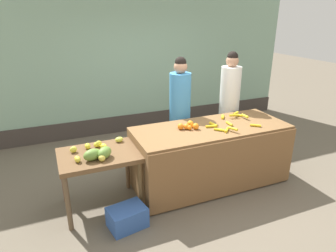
% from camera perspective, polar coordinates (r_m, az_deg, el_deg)
% --- Properties ---
extents(ground_plane, '(24.00, 24.00, 0.00)m').
position_cam_1_polar(ground_plane, '(4.63, 4.19, -11.22)').
color(ground_plane, '#665B4C').
extents(market_wall_back, '(7.14, 0.23, 3.38)m').
position_cam_1_polar(market_wall_back, '(6.44, -6.36, 13.67)').
color(market_wall_back, '#8CB299').
rests_on(market_wall_back, ground).
extents(fruit_stall_counter, '(2.27, 0.93, 0.91)m').
position_cam_1_polar(fruit_stall_counter, '(4.54, 8.04, -5.55)').
color(fruit_stall_counter, brown).
rests_on(fruit_stall_counter, ground).
extents(side_table_wooden, '(0.99, 0.74, 0.79)m').
position_cam_1_polar(side_table_wooden, '(3.94, -12.99, -6.48)').
color(side_table_wooden, brown).
rests_on(side_table_wooden, ground).
extents(banana_bunch_pile, '(0.78, 0.69, 0.07)m').
position_cam_1_polar(banana_bunch_pile, '(4.53, 11.65, 0.80)').
color(banana_bunch_pile, gold).
rests_on(banana_bunch_pile, fruit_stall_counter).
extents(orange_pile, '(0.29, 0.21, 0.09)m').
position_cam_1_polar(orange_pile, '(4.25, 3.99, 0.07)').
color(orange_pile, orange).
rests_on(orange_pile, fruit_stall_counter).
extents(mango_papaya_pile, '(0.73, 0.58, 0.14)m').
position_cam_1_polar(mango_papaya_pile, '(3.80, -13.24, -4.76)').
color(mango_papaya_pile, yellow).
rests_on(mango_papaya_pile, side_table_wooden).
extents(vendor_woman_blue_shirt, '(0.34, 0.34, 1.82)m').
position_cam_1_polar(vendor_woman_blue_shirt, '(4.86, 2.27, 2.46)').
color(vendor_woman_blue_shirt, '#33333D').
rests_on(vendor_woman_blue_shirt, ground).
extents(vendor_woman_white_shirt, '(0.34, 0.34, 1.86)m').
position_cam_1_polar(vendor_woman_white_shirt, '(5.31, 11.51, 3.86)').
color(vendor_woman_white_shirt, '#33333D').
rests_on(vendor_woman_white_shirt, ground).
extents(produce_crate, '(0.49, 0.39, 0.26)m').
position_cam_1_polar(produce_crate, '(3.83, -7.76, -16.81)').
color(produce_crate, '#3359A5').
rests_on(produce_crate, ground).
extents(produce_sack, '(0.46, 0.44, 0.53)m').
position_cam_1_polar(produce_sack, '(4.83, -5.25, -6.22)').
color(produce_sack, maroon).
rests_on(produce_sack, ground).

